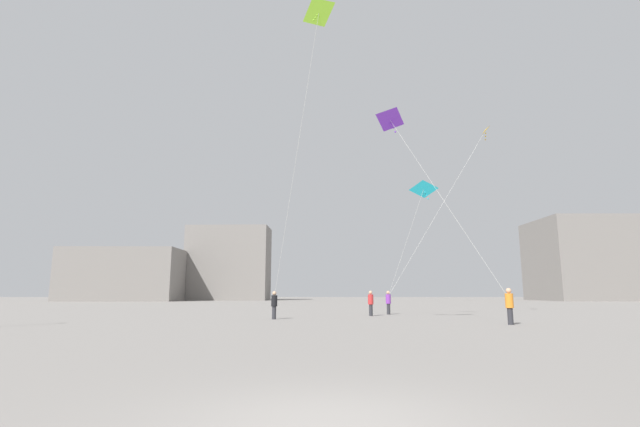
# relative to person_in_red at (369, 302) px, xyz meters

# --- Properties ---
(ground_plane) EXTENTS (300.00, 300.00, 0.00)m
(ground_plane) POSITION_rel_person_in_red_xyz_m (-3.46, -26.48, -0.95)
(ground_plane) COLOR gray
(person_in_red) EXTENTS (0.38, 0.38, 1.74)m
(person_in_red) POSITION_rel_person_in_red_xyz_m (0.00, 0.00, 0.00)
(person_in_red) COLOR #2D2D33
(person_in_red) RESTS_ON ground_plane
(person_in_black) EXTENTS (0.37, 0.37, 1.70)m
(person_in_black) POSITION_rel_person_in_red_xyz_m (-6.38, -3.91, -0.02)
(person_in_black) COLOR #2D2D33
(person_in_black) RESTS_ON ground_plane
(person_in_orange) EXTENTS (0.40, 0.40, 1.85)m
(person_in_orange) POSITION_rel_person_in_red_xyz_m (6.18, -8.67, 0.06)
(person_in_orange) COLOR #2D2D33
(person_in_orange) RESTS_ON ground_plane
(person_in_purple) EXTENTS (0.38, 0.38, 1.73)m
(person_in_purple) POSITION_rel_person_in_red_xyz_m (1.55, 2.11, -0.00)
(person_in_purple) COLOR #2D2D33
(person_in_purple) RESTS_ON ground_plane
(kite_amber_delta) EXTENTS (7.95, 1.68, 12.93)m
(kite_amber_delta) POSITION_rel_person_in_red_xyz_m (8.90, 1.04, 12.49)
(kite_amber_delta) COLOR yellow
(kite_lime_delta) EXTENTS (3.60, 8.57, 14.63)m
(kite_lime_delta) POSITION_rel_person_in_red_xyz_m (-3.65, -11.54, 14.24)
(kite_lime_delta) COLOR #8CD12D
(kite_cyan_delta) EXTENTS (3.07, 3.52, 7.98)m
(kite_cyan_delta) POSITION_rel_person_in_red_xyz_m (3.79, -0.86, 7.79)
(kite_cyan_delta) COLOR #1EB2C6
(kite_violet_delta) EXTENTS (6.68, 1.65, 10.45)m
(kite_violet_delta) POSITION_rel_person_in_red_xyz_m (0.48, -7.91, 10.23)
(kite_violet_delta) COLOR purple
(building_left_hall) EXTENTS (21.04, 10.12, 9.67)m
(building_left_hall) POSITION_rel_person_in_red_xyz_m (-40.46, 53.22, 3.88)
(building_left_hall) COLOR gray
(building_left_hall) RESTS_ON ground_plane
(building_centre_hall) EXTENTS (16.71, 8.82, 15.04)m
(building_centre_hall) POSITION_rel_person_in_red_xyz_m (-22.46, 62.47, 6.57)
(building_centre_hall) COLOR gray
(building_centre_hall) RESTS_ON ground_plane
(building_right_hall) EXTENTS (19.00, 16.46, 15.96)m
(building_right_hall) POSITION_rel_person_in_red_xyz_m (49.54, 58.62, 7.03)
(building_right_hall) COLOR gray
(building_right_hall) RESTS_ON ground_plane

